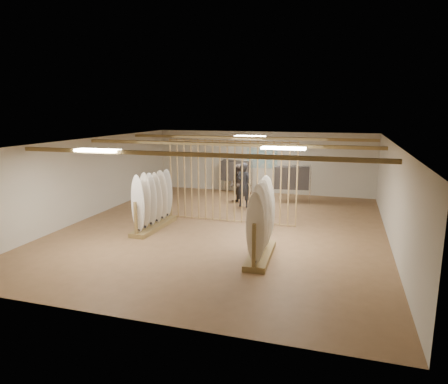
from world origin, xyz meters
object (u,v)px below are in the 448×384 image
(rack_right, at_px, (261,233))
(clothing_rack_b, at_px, (292,178))
(shopper_a, at_px, (244,182))
(shopper_b, at_px, (238,182))
(rack_left, at_px, (154,209))
(clothing_rack_a, at_px, (235,171))

(rack_right, height_order, clothing_rack_b, rack_right)
(rack_right, height_order, shopper_a, same)
(rack_right, relative_size, shopper_a, 1.06)
(clothing_rack_b, distance_m, shopper_b, 2.19)
(shopper_b, bearing_deg, clothing_rack_b, 59.21)
(shopper_b, bearing_deg, shopper_a, -14.14)
(clothing_rack_b, bearing_deg, shopper_a, -150.57)
(rack_left, distance_m, rack_right, 4.15)
(rack_left, xyz_separation_m, shopper_a, (2.07, 3.67, 0.36))
(rack_left, distance_m, clothing_rack_a, 6.11)
(clothing_rack_a, height_order, clothing_rack_b, clothing_rack_b)
(rack_left, relative_size, rack_right, 1.10)
(clothing_rack_a, relative_size, clothing_rack_b, 0.99)
(shopper_a, bearing_deg, shopper_b, -36.31)
(clothing_rack_b, relative_size, shopper_b, 0.88)
(rack_left, bearing_deg, clothing_rack_a, 81.29)
(rack_right, bearing_deg, rack_left, 154.76)
(rack_left, bearing_deg, clothing_rack_b, 53.91)
(rack_left, height_order, shopper_a, shopper_a)
(rack_left, height_order, clothing_rack_a, rack_left)
(clothing_rack_a, xyz_separation_m, clothing_rack_b, (2.68, -1.11, 0.01))
(rack_left, xyz_separation_m, shopper_b, (1.70, 4.18, 0.27))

